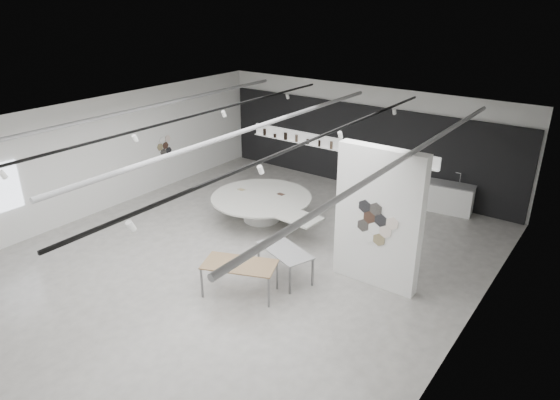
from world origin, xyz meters
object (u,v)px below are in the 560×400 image
Objects in this scene: partition_column at (378,218)px; display_island at (263,205)px; sample_table_wood at (240,266)px; kitchen_counter at (447,197)px; sample_table_stone at (285,252)px.

partition_column is 0.85× the size of display_island.
sample_table_wood is 1.09× the size of kitchen_counter.
kitchen_counter is at bearing 47.43° from display_island.
sample_table_wood is at bearing -55.20° from display_island.
partition_column is 1.99× the size of kitchen_counter.
kitchen_counter is (2.39, 7.92, -0.27)m from sample_table_wood.
sample_table_stone is 6.93m from kitchen_counter.
kitchen_counter is at bearing 90.40° from partition_column.
kitchen_counter is (-0.04, 5.50, -1.30)m from partition_column.
partition_column reaches higher than kitchen_counter.
sample_table_wood is at bearing -113.64° from kitchen_counter.
kitchen_counter reaches higher than display_island.
sample_table_wood is at bearing -109.31° from sample_table_stone.
partition_column is 2.53m from sample_table_stone.
partition_column is at bearing -10.95° from display_island.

